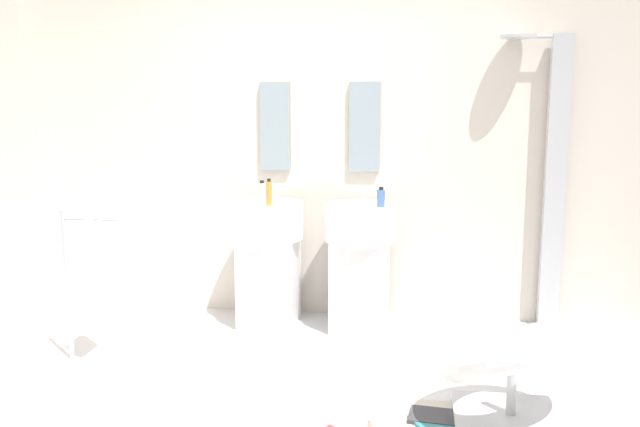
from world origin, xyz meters
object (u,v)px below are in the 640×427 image
at_px(pedestal_sink_right, 360,260).
at_px(magazine_charcoal, 433,417).
at_px(shower_column, 553,177).
at_px(magazine_teal, 438,422).
at_px(soap_bottle_white, 262,191).
at_px(coffee_mug, 375,426).
at_px(lounge_chair, 513,359).
at_px(soap_bottle_amber, 269,193).
at_px(soap_bottle_blue, 381,198).
at_px(pedestal_sink_left, 269,257).
at_px(towel_rack, 89,262).

xyz_separation_m(pedestal_sink_right, magazine_charcoal, (0.49, -1.38, -0.47)).
bearing_deg(shower_column, magazine_charcoal, -117.28).
bearing_deg(magazine_teal, soap_bottle_white, 98.33).
bearing_deg(coffee_mug, lounge_chair, 17.17).
xyz_separation_m(magazine_teal, soap_bottle_amber, (-1.13, 1.28, 0.96)).
relative_size(pedestal_sink_right, soap_bottle_white, 7.30).
height_order(magazine_charcoal, soap_bottle_blue, soap_bottle_blue).
relative_size(pedestal_sink_right, magazine_charcoal, 4.06).
height_order(pedestal_sink_left, lounge_chair, pedestal_sink_left).
distance_m(shower_column, towel_rack, 3.14).
bearing_deg(soap_bottle_amber, pedestal_sink_right, 14.49).
xyz_separation_m(pedestal_sink_right, coffee_mug, (0.21, -1.59, -0.44)).
bearing_deg(pedestal_sink_right, coffee_mug, -82.50).
height_order(lounge_chair, magazine_teal, lounge_chair).
distance_m(towel_rack, soap_bottle_amber, 1.25).
xyz_separation_m(towel_rack, magazine_charcoal, (2.09, -0.53, -0.61)).
distance_m(lounge_chair, soap_bottle_white, 2.29).
xyz_separation_m(pedestal_sink_right, soap_bottle_amber, (-0.61, -0.16, 0.49)).
bearing_deg(magazine_charcoal, soap_bottle_white, 135.26).
distance_m(magazine_charcoal, coffee_mug, 0.35).
bearing_deg(magazine_charcoal, towel_rack, 172.09).
xyz_separation_m(shower_column, coffee_mug, (-1.11, -1.81, -1.03)).
xyz_separation_m(soap_bottle_blue, soap_bottle_amber, (-0.76, -0.06, 0.03)).
relative_size(soap_bottle_white, soap_bottle_blue, 1.01).
bearing_deg(magazine_charcoal, soap_bottle_amber, 138.49).
bearing_deg(soap_bottle_amber, magazine_teal, -48.64).
xyz_separation_m(lounge_chair, magazine_charcoal, (-0.38, -0.00, -0.33)).
distance_m(pedestal_sink_left, coffee_mug, 1.86).
relative_size(shower_column, magazine_charcoal, 8.36).
distance_m(magazine_charcoal, soap_bottle_amber, 1.91).
bearing_deg(shower_column, lounge_chair, -105.63).
bearing_deg(pedestal_sink_left, soap_bottle_amber, -74.86).
xyz_separation_m(towel_rack, soap_bottle_amber, (0.98, 0.69, 0.35)).
height_order(shower_column, coffee_mug, shower_column).
height_order(magazine_teal, soap_bottle_blue, soap_bottle_blue).
bearing_deg(lounge_chair, soap_bottle_white, 136.64).
bearing_deg(coffee_mug, soap_bottle_amber, 119.96).
distance_m(shower_column, soap_bottle_white, 2.06).
bearing_deg(towel_rack, soap_bottle_amber, 35.32).
xyz_separation_m(coffee_mug, soap_bottle_white, (-0.94, 1.72, 0.91)).
height_order(shower_column, soap_bottle_amber, shower_column).
distance_m(pedestal_sink_left, shower_column, 2.08).
bearing_deg(soap_bottle_blue, towel_rack, -156.68).
height_order(shower_column, magazine_teal, shower_column).
bearing_deg(lounge_chair, magazine_teal, -170.69).
distance_m(lounge_chair, magazine_charcoal, 0.50).
bearing_deg(pedestal_sink_left, magazine_teal, -50.88).
relative_size(coffee_mug, soap_bottle_blue, 0.62).
height_order(pedestal_sink_left, coffee_mug, pedestal_sink_left).
xyz_separation_m(magazine_teal, coffee_mug, (-0.31, -0.15, 0.03)).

